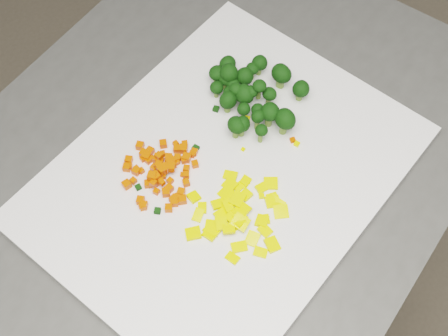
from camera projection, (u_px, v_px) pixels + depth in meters
ground at (208, 333)px, 1.64m from camera, size 4.00×4.00×0.00m
counter_block at (203, 286)px, 1.24m from camera, size 1.05×0.87×0.90m
cutting_board at (224, 174)px, 0.84m from camera, size 0.57×0.49×0.01m
carrot_pile at (162, 169)px, 0.82m from camera, size 0.11×0.11×0.03m
pepper_pile at (238, 212)px, 0.79m from camera, size 0.13×0.13×0.02m
broccoli_pile at (255, 90)px, 0.86m from camera, size 0.13×0.13×0.06m
carrot_cube_0 at (170, 162)px, 0.83m from camera, size 0.01×0.01×0.01m
carrot_cube_1 at (177, 149)px, 0.85m from camera, size 0.01×0.01×0.01m
carrot_cube_2 at (141, 171)px, 0.83m from camera, size 0.01×0.01×0.01m
carrot_cube_3 at (163, 176)px, 0.83m from camera, size 0.01×0.01×0.01m
carrot_cube_4 at (166, 168)px, 0.82m from camera, size 0.01×0.01×0.01m
carrot_cube_5 at (168, 166)px, 0.83m from camera, size 0.01×0.01×0.01m
carrot_cube_6 at (153, 183)px, 0.81m from camera, size 0.01×0.01×0.01m
carrot_cube_7 at (169, 158)px, 0.84m from camera, size 0.01×0.01×0.01m
carrot_cube_8 at (172, 161)px, 0.84m from camera, size 0.01×0.01×0.01m
carrot_cube_9 at (164, 168)px, 0.82m from camera, size 0.01×0.01×0.01m
carrot_cube_10 at (186, 183)px, 0.82m from camera, size 0.01×0.01×0.01m
carrot_cube_11 at (194, 152)px, 0.84m from camera, size 0.01×0.01×0.01m
carrot_cube_12 at (157, 174)px, 0.83m from camera, size 0.01×0.01×0.01m
carrot_cube_13 at (133, 181)px, 0.82m from camera, size 0.01×0.01×0.01m
carrot_cube_14 at (177, 197)px, 0.81m from camera, size 0.01×0.01×0.01m
carrot_cube_15 at (177, 162)px, 0.84m from camera, size 0.01×0.01×0.01m
carrot_cube_16 at (141, 200)px, 0.81m from camera, size 0.01×0.01×0.01m
carrot_cube_17 at (176, 144)px, 0.85m from camera, size 0.01×0.01×0.01m
carrot_cube_18 at (166, 192)px, 0.81m from camera, size 0.01×0.01×0.01m
carrot_cube_19 at (129, 160)px, 0.84m from camera, size 0.01×0.01×0.01m
carrot_cube_20 at (154, 168)px, 0.83m from camera, size 0.01×0.01×0.01m
carrot_cube_21 at (195, 164)px, 0.83m from camera, size 0.01×0.01×0.01m
carrot_cube_22 at (148, 161)px, 0.84m from camera, size 0.01×0.01×0.01m
carrot_cube_23 at (140, 146)px, 0.85m from camera, size 0.01×0.01×0.01m
carrot_cube_24 at (172, 163)px, 0.83m from camera, size 0.01×0.01×0.01m
carrot_cube_25 at (183, 200)px, 0.81m from camera, size 0.01×0.01×0.01m
carrot_cube_26 at (159, 164)px, 0.82m from camera, size 0.01×0.01×0.01m
carrot_cube_27 at (162, 169)px, 0.82m from camera, size 0.01×0.01×0.01m
carrot_cube_28 at (181, 192)px, 0.81m from camera, size 0.01×0.01×0.01m
carrot_cube_29 at (151, 159)px, 0.84m from camera, size 0.01×0.01×0.01m
carrot_cube_30 at (187, 158)px, 0.84m from camera, size 0.01×0.01×0.01m
carrot_cube_31 at (186, 169)px, 0.83m from camera, size 0.01×0.01×0.01m
carrot_cube_32 at (143, 206)px, 0.80m from camera, size 0.01×0.01×0.01m
carrot_cube_33 at (156, 192)px, 0.81m from camera, size 0.01×0.01×0.01m
carrot_cube_34 at (156, 177)px, 0.81m from camera, size 0.01×0.01×0.01m
carrot_cube_35 at (147, 156)px, 0.84m from camera, size 0.01×0.01×0.01m
carrot_cube_36 at (159, 156)px, 0.83m from camera, size 0.01×0.01×0.01m
carrot_cube_37 at (184, 149)px, 0.85m from camera, size 0.01×0.01×0.01m
carrot_cube_38 at (169, 189)px, 0.82m from camera, size 0.01×0.01×0.01m
carrot_cube_39 at (126, 184)px, 0.82m from camera, size 0.01×0.01×0.01m
carrot_cube_40 at (184, 160)px, 0.84m from camera, size 0.01×0.01×0.01m
carrot_cube_41 at (148, 184)px, 0.82m from camera, size 0.01×0.01×0.01m
carrot_cube_42 at (152, 176)px, 0.81m from camera, size 0.01×0.01×0.01m
carrot_cube_43 at (160, 167)px, 0.82m from camera, size 0.01×0.01×0.01m
carrot_cube_44 at (150, 151)px, 0.84m from camera, size 0.01×0.01×0.01m
carrot_cube_45 at (171, 168)px, 0.82m from camera, size 0.01×0.01×0.01m
carrot_cube_46 at (174, 199)px, 0.81m from camera, size 0.01×0.01×0.01m
carrot_cube_47 at (136, 171)px, 0.83m from camera, size 0.01×0.01×0.01m
carrot_cube_48 at (178, 202)px, 0.81m from camera, size 0.01×0.01×0.01m
carrot_cube_49 at (162, 183)px, 0.81m from camera, size 0.01×0.01×0.01m
carrot_cube_50 at (158, 183)px, 0.82m from camera, size 0.01×0.01×0.01m
carrot_cube_51 at (161, 181)px, 0.82m from camera, size 0.01×0.01×0.01m
carrot_cube_52 at (170, 164)px, 0.82m from camera, size 0.01×0.01×0.01m
carrot_cube_53 at (136, 168)px, 0.83m from camera, size 0.01×0.01×0.01m
carrot_cube_54 at (157, 159)px, 0.84m from camera, size 0.01×0.01×0.01m
carrot_cube_55 at (177, 158)px, 0.84m from camera, size 0.01×0.01×0.01m
carrot_cube_56 at (159, 165)px, 0.83m from camera, size 0.01×0.01×0.01m
carrot_cube_57 at (172, 165)px, 0.83m from camera, size 0.01×0.01×0.01m
carrot_cube_58 at (127, 167)px, 0.83m from camera, size 0.01×0.01×0.01m
carrot_cube_59 at (185, 144)px, 0.85m from camera, size 0.01×0.01×0.01m
carrot_cube_60 at (144, 154)px, 0.84m from camera, size 0.01×0.01×0.01m
carrot_cube_61 at (143, 159)px, 0.84m from camera, size 0.01×0.01×0.01m
carrot_cube_62 at (129, 166)px, 0.83m from camera, size 0.01×0.01×0.01m
carrot_cube_63 at (169, 208)px, 0.80m from camera, size 0.01×0.01×0.01m
carrot_cube_64 at (174, 202)px, 0.81m from camera, size 0.01×0.01×0.01m
carrot_cube_65 at (163, 144)px, 0.85m from camera, size 0.01×0.01×0.01m
carrot_cube_66 at (127, 185)px, 0.82m from camera, size 0.01×0.01×0.01m
carrot_cube_67 at (192, 154)px, 0.84m from camera, size 0.01×0.01×0.01m
carrot_cube_68 at (160, 161)px, 0.84m from camera, size 0.01×0.01×0.01m
carrot_cube_69 at (170, 181)px, 0.82m from camera, size 0.01×0.01×0.01m
carrot_cube_70 at (186, 175)px, 0.83m from camera, size 0.01×0.01×0.01m
carrot_cube_71 at (163, 154)px, 0.84m from camera, size 0.01×0.01×0.01m
carrot_cube_72 at (143, 205)px, 0.80m from camera, size 0.01×0.01×0.01m
pepper_chunk_0 at (281, 212)px, 0.80m from camera, size 0.03×0.03×0.01m
pepper_chunk_1 at (219, 204)px, 0.81m from camera, size 0.02×0.02×0.01m
pepper_chunk_2 at (240, 220)px, 0.79m from camera, size 0.01×0.02×0.01m
pepper_chunk_3 at (241, 185)px, 0.82m from camera, size 0.02×0.01×0.00m
pepper_chunk_4 at (265, 231)px, 0.79m from camera, size 0.01×0.02×0.01m
pepper_chunk_5 at (241, 215)px, 0.79m from camera, size 0.02×0.02×0.01m
pepper_chunk_6 at (229, 228)px, 0.78m from camera, size 0.02×0.02×0.01m
pepper_chunk_7 at (246, 181)px, 0.82m from camera, size 0.02×0.02×0.01m
pepper_chunk_8 at (271, 183)px, 0.82m from camera, size 0.03×0.03×0.01m
pepper_chunk_9 at (230, 185)px, 0.82m from camera, size 0.02×0.02×0.01m
pepper_chunk_10 at (240, 221)px, 0.79m from camera, size 0.02×0.02×0.01m
pepper_chunk_11 at (230, 176)px, 0.83m from camera, size 0.02×0.02×0.01m
pepper_chunk_12 at (252, 239)px, 0.78m from camera, size 0.02×0.02×0.01m
pepper_chunk_13 at (239, 247)px, 0.78m from camera, size 0.02×0.02×0.01m
pepper_chunk_14 at (264, 219)px, 0.80m from camera, size 0.02×0.02×0.00m
pepper_chunk_15 at (261, 188)px, 0.82m from camera, size 0.02×0.01×0.01m
pepper_chunk_16 at (235, 223)px, 0.79m from camera, size 0.02×0.02×0.01m
pepper_chunk_17 at (221, 223)px, 0.79m from camera, size 0.02×0.02×0.01m
pepper_chunk_18 at (232, 258)px, 0.77m from camera, size 0.02×0.02×0.01m
pepper_chunk_19 at (228, 206)px, 0.80m from camera, size 0.02×0.02×0.01m
pepper_chunk_20 at (260, 252)px, 0.77m from camera, size 0.02×0.02×0.01m
pepper_chunk_21 at (212, 228)px, 0.79m from camera, size 0.03×0.03×0.01m
pepper_chunk_22 at (276, 203)px, 0.81m from camera, size 0.02×0.02×0.01m
pepper_chunk_23 at (194, 197)px, 0.81m from camera, size 0.02×0.02×0.01m
pepper_chunk_24 at (227, 194)px, 0.81m from camera, size 0.02×0.02×0.01m
pepper_chunk_25 at (246, 195)px, 0.81m from camera, size 0.02×0.02×0.01m
pepper_chunk_26 at (272, 245)px, 0.78m from camera, size 0.02×0.02×0.01m
pepper_chunk_27 at (273, 202)px, 0.81m from camera, size 0.02×0.02×0.01m
pepper_chunk_28 at (211, 231)px, 0.79m from camera, size 0.02×0.02×0.01m
pepper_chunk_29 at (273, 200)px, 0.81m from camera, size 0.02×0.02×0.00m
pepper_chunk_30 at (193, 233)px, 0.79m from camera, size 0.02×0.02×0.01m
pepper_chunk_31 at (202, 208)px, 0.81m from camera, size 0.02×0.02×0.00m
pepper_chunk_32 at (233, 217)px, 0.79m from camera, size 0.02×0.02×0.01m
pepper_chunk_33 at (211, 233)px, 0.79m from camera, size 0.02×0.02×0.01m
pepper_chunk_34 at (240, 222)px, 0.79m from camera, size 0.03×0.03×0.01m
pepper_chunk_35 at (262, 221)px, 0.79m from camera, size 0.02×0.02×0.01m
pepper_chunk_36 at (242, 210)px, 0.80m from camera, size 0.02×0.02×0.01m
pepper_chunk_37 at (238, 199)px, 0.80m from camera, size 0.03×0.02×0.01m
pepper_chunk_38 at (223, 215)px, 0.80m from camera, size 0.02×0.02×0.01m
pepper_chunk_39 at (198, 215)px, 0.80m from camera, size 0.02×0.02×0.01m
broccoli_floret_0 at (284, 123)px, 0.85m from camera, size 0.04×0.04×0.04m
broccoli_floret_1 at (217, 77)px, 0.89m from camera, size 0.03×0.03×0.03m
broccoli_floret_2 at (259, 90)px, 0.86m from camera, size 0.03×0.03×0.03m
broccoli_floret_3 at (251, 94)px, 0.87m from camera, size 0.02×0.02×0.03m
broccoli_floret_4 at (216, 90)px, 0.89m from camera, size 0.03×0.03×0.03m
broccoli_floret_5 at (227, 103)px, 0.87m from camera, size 0.04×0.04×0.03m
broccoli_floret_6 at (257, 121)px, 0.85m from camera, size 0.03×0.03×0.04m
broccoli_floret_7 at (261, 134)px, 0.84m from camera, size 0.02×0.02×0.03m
broccoli_floret_8 at (243, 98)px, 0.87m from camera, size 0.04×0.04×0.04m
broccoli_floret_9 at (257, 112)px, 0.87m from camera, size 0.03×0.03×0.02m
broccoli_floret_10 at (259, 66)px, 0.90m from camera, size 0.03×0.03×0.03m
broccoli_floret_11 at (227, 67)px, 0.90m from camera, size 0.04×0.04×0.03m
broccoli_floret_12 at (269, 116)px, 0.85m from camera, size 0.04×0.04×0.04m
broccoli_floret_13 at (282, 78)px, 0.89m from camera, size 0.04×0.04×0.04m
broccoli_floret_14 at (241, 127)px, 0.85m from camera, size 0.03×0.03×0.03m
broccoli_floret_15 at (228, 77)px, 0.89m from camera, size 0.04×0.04×0.04m
broccoli_floret_16 at (252, 72)px, 0.90m from camera, size 0.02×0.02×0.03m
broccoli_floret_17 at (232, 87)px, 0.89m from camera, size 0.03×0.03×0.03m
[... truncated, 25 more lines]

